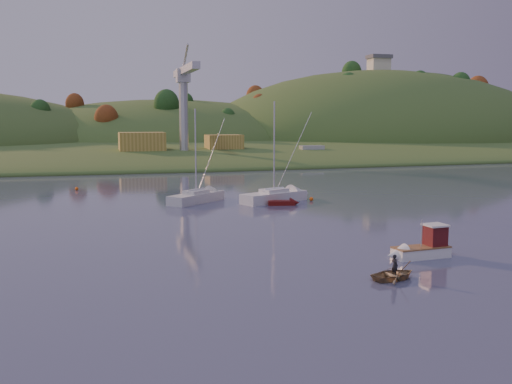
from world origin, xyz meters
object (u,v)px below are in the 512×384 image
object	(u,v)px
canoe	(394,274)
red_tender	(287,203)
sailboat_near	(196,197)
sailboat_far	(274,196)
fishing_boat	(417,249)

from	to	relation	value
canoe	red_tender	distance (m)	33.20
sailboat_near	canoe	xyz separation A→B (m)	(6.34, -38.15, -0.42)
sailboat_far	canoe	world-z (taller)	sailboat_far
canoe	red_tender	size ratio (longest dim) A/B	0.81
sailboat_far	canoe	size ratio (longest dim) A/B	3.88
sailboat_near	red_tender	bearing A→B (deg)	-66.86
sailboat_far	sailboat_near	bearing A→B (deg)	142.36
sailboat_near	canoe	distance (m)	38.67
fishing_boat	canoe	xyz separation A→B (m)	(-4.66, -4.71, -0.40)
canoe	sailboat_near	bearing A→B (deg)	-3.64
sailboat_far	fishing_boat	bearing A→B (deg)	-111.25
fishing_boat	red_tender	xyz separation A→B (m)	(-0.57, 28.24, -0.47)
fishing_boat	sailboat_far	size ratio (longest dim) A/B	0.42
fishing_boat	canoe	size ratio (longest dim) A/B	1.64
red_tender	sailboat_far	bearing A→B (deg)	119.04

